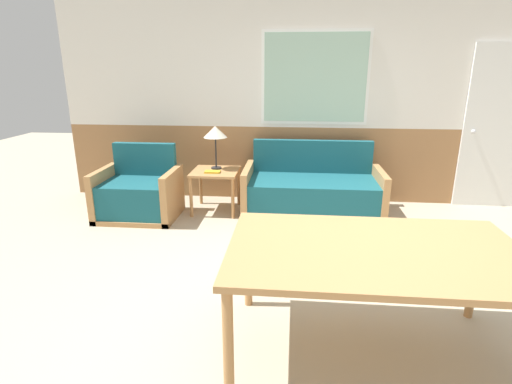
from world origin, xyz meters
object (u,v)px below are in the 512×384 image
object	(u,v)px
side_table	(215,177)
dining_table	(375,258)
couch	(312,193)
table_lamp	(215,133)
armchair	(139,195)

from	to	relation	value
side_table	dining_table	distance (m)	3.01
couch	table_lamp	world-z (taller)	table_lamp
armchair	side_table	world-z (taller)	armchair
couch	dining_table	distance (m)	2.68
side_table	table_lamp	size ratio (longest dim) A/B	1.06
table_lamp	dining_table	xyz separation A→B (m)	(1.51, -2.69, -0.32)
armchair	table_lamp	distance (m)	1.23
armchair	dining_table	xyz separation A→B (m)	(2.41, -2.29, 0.40)
side_table	couch	bearing A→B (deg)	2.08
couch	table_lamp	xyz separation A→B (m)	(-1.24, 0.06, 0.73)
table_lamp	dining_table	bearing A→B (deg)	-60.77
side_table	dining_table	size ratio (longest dim) A/B	0.33
table_lamp	dining_table	size ratio (longest dim) A/B	0.31
armchair	dining_table	size ratio (longest dim) A/B	0.54
side_table	dining_table	xyz separation A→B (m)	(1.50, -2.59, 0.23)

